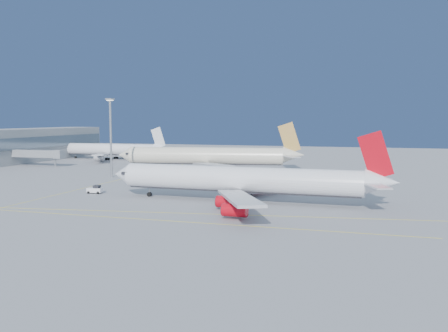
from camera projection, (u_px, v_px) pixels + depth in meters
ground at (189, 208)px, 110.10m from camera, size 500.00×500.00×0.00m
terminal at (17, 146)px, 223.62m from camera, size 18.40×110.00×15.00m
jet_bridge at (40, 154)px, 205.14m from camera, size 23.60×3.60×6.90m
taxiway_lines at (142, 200)px, 120.40m from camera, size 118.86×140.00×0.02m
airliner_virgin at (245, 180)px, 117.91m from camera, size 69.83×62.78×17.24m
airliner_etihad at (210, 156)px, 187.12m from camera, size 70.74×64.70×18.50m
airliner_third at (112, 150)px, 239.56m from camera, size 59.04×54.49×15.85m
pushback_tug at (95, 190)px, 131.57m from camera, size 4.06×2.66×2.21m
light_mast at (111, 131)px, 167.11m from camera, size 2.28×2.28×26.40m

